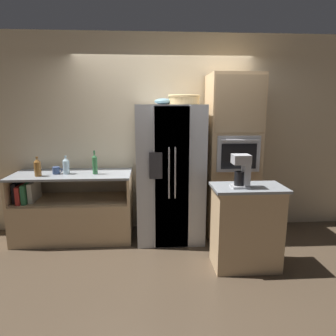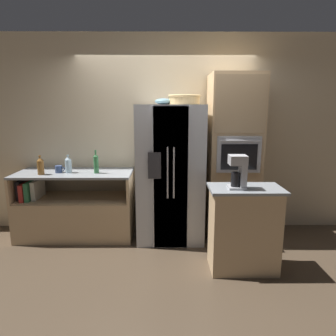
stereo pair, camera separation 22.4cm
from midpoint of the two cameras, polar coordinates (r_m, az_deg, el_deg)
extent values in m
plane|color=#4C3D2D|center=(4.34, 1.10, -12.91)|extent=(20.00, 20.00, 0.00)
cube|color=beige|center=(4.39, 1.03, 6.37)|extent=(12.00, 0.06, 2.80)
cube|color=tan|center=(4.44, -15.56, -8.94)|extent=(1.57, 0.67, 0.55)
cube|color=tan|center=(4.35, -15.76, -5.44)|extent=(1.51, 0.62, 0.02)
cube|color=tan|center=(4.57, -25.22, -3.19)|extent=(0.04, 0.67, 0.34)
cube|color=tan|center=(4.17, -5.63, -3.47)|extent=(0.04, 0.67, 0.34)
cube|color=gray|center=(4.26, -16.02, -0.97)|extent=(1.57, 0.67, 0.03)
cube|color=black|center=(4.52, -24.61, -3.61)|extent=(0.06, 0.33, 0.26)
cube|color=#B72D28|center=(4.49, -23.80, -3.80)|extent=(0.06, 0.48, 0.23)
cube|color=#337A4C|center=(4.47, -23.06, -3.71)|extent=(0.05, 0.45, 0.25)
cube|color=silver|center=(4.44, -22.24, -3.70)|extent=(0.06, 0.35, 0.26)
cube|color=silver|center=(4.07, 1.98, -0.98)|extent=(0.88, 0.74, 1.83)
cube|color=silver|center=(3.70, 2.13, -2.28)|extent=(0.43, 0.02, 1.79)
cube|color=silver|center=(3.70, 2.32, -2.28)|extent=(0.43, 0.02, 1.79)
cylinder|color=#B2B2B7|center=(3.65, 1.66, -0.99)|extent=(0.02, 0.02, 0.64)
cylinder|color=#B2B2B7|center=(3.65, 2.85, -0.99)|extent=(0.02, 0.02, 0.64)
cube|color=#2D2D33|center=(3.64, -0.86, 0.45)|extent=(0.16, 0.01, 0.33)
cube|color=tan|center=(4.20, 13.67, 1.83)|extent=(0.67, 0.64, 2.22)
cube|color=#ADADB2|center=(3.86, 14.95, 2.48)|extent=(0.55, 0.04, 0.46)
cube|color=black|center=(3.85, 15.00, 2.02)|extent=(0.45, 0.01, 0.32)
cylinder|color=#B2B2B7|center=(3.81, 15.23, 5.05)|extent=(0.48, 0.02, 0.02)
cube|color=tan|center=(3.83, 15.38, 11.68)|extent=(0.63, 0.01, 0.70)
cube|color=tan|center=(3.51, 15.99, -11.33)|extent=(0.72, 0.42, 0.92)
cube|color=gray|center=(3.36, 16.44, -3.83)|extent=(0.79, 0.46, 0.03)
cylinder|color=tan|center=(3.93, 4.80, 12.73)|extent=(0.39, 0.39, 0.11)
torus|color=tan|center=(3.93, 4.81, 13.50)|extent=(0.41, 0.41, 0.03)
ellipsoid|color=#668C99|center=(3.95, 0.84, 12.57)|extent=(0.23, 0.23, 0.08)
cylinder|color=brown|center=(4.24, -21.73, 0.05)|extent=(0.09, 0.09, 0.18)
cone|color=brown|center=(4.22, -21.85, 1.59)|extent=(0.09, 0.09, 0.05)
cylinder|color=brown|center=(4.21, -21.89, 2.07)|extent=(0.03, 0.03, 0.02)
cylinder|color=#33723F|center=(4.10, -12.04, 0.57)|extent=(0.07, 0.07, 0.23)
cone|color=#33723F|center=(4.08, -12.12, 2.38)|extent=(0.07, 0.07, 0.04)
cylinder|color=#33723F|center=(4.07, -12.15, 2.99)|extent=(0.02, 0.02, 0.05)
cylinder|color=silver|center=(4.23, -17.02, 0.31)|extent=(0.08, 0.08, 0.18)
cone|color=silver|center=(4.21, -17.11, 1.80)|extent=(0.08, 0.08, 0.05)
cylinder|color=silver|center=(4.21, -17.14, 2.26)|extent=(0.03, 0.03, 0.02)
cylinder|color=#384C7A|center=(4.29, -18.72, -0.21)|extent=(0.09, 0.09, 0.09)
torus|color=#384C7A|center=(4.27, -18.10, -0.21)|extent=(0.07, 0.01, 0.07)
cube|color=#B2B2B7|center=(3.28, 14.82, -3.60)|extent=(0.18, 0.17, 0.02)
cylinder|color=black|center=(3.26, 14.67, -2.13)|extent=(0.10, 0.10, 0.15)
cube|color=#B2B2B7|center=(3.26, 15.96, -0.76)|extent=(0.06, 0.14, 0.36)
cube|color=#B2B2B7|center=(3.22, 15.09, 1.47)|extent=(0.18, 0.17, 0.10)
camera|label=1|loc=(0.11, -88.38, 0.33)|focal=32.00mm
camera|label=2|loc=(0.11, 91.62, -0.33)|focal=32.00mm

